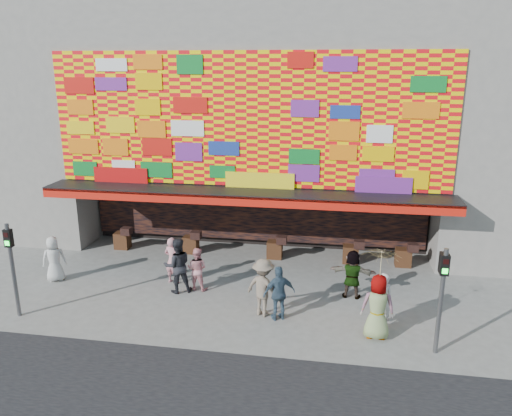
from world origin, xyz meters
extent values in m
plane|color=slate|center=(0.00, 0.00, 0.00)|extent=(90.00, 90.00, 0.00)
cube|color=gray|center=(0.00, 8.00, 6.50)|extent=(15.00, 8.00, 7.00)
cube|color=black|center=(0.00, 9.00, 1.50)|extent=(15.00, 6.00, 3.00)
cube|color=gray|center=(-7.30, 5.00, 1.50)|extent=(0.40, 2.00, 3.00)
cube|color=gray|center=(7.30, 5.00, 1.50)|extent=(0.40, 2.00, 3.00)
cube|color=black|center=(0.00, 3.40, 3.00)|extent=(15.20, 1.60, 0.12)
cube|color=red|center=(0.00, 2.62, 2.85)|extent=(15.20, 0.04, 0.35)
cube|color=#FEDA00|center=(0.00, 3.96, 5.55)|extent=(14.80, 0.08, 4.90)
cube|color=black|center=(0.00, 5.85, 1.55)|extent=(14.00, 0.25, 2.50)
cylinder|color=#59595B|center=(-6.20, -1.50, 1.50)|extent=(0.12, 0.12, 3.00)
cube|color=black|center=(-6.20, -1.50, 2.55)|extent=(0.22, 0.18, 0.55)
cube|color=black|center=(-6.20, -1.59, 2.68)|extent=(0.14, 0.02, 0.14)
cube|color=#19E533|center=(-6.20, -1.59, 2.42)|extent=(0.14, 0.02, 0.14)
cylinder|color=#59595B|center=(6.20, -1.50, 1.50)|extent=(0.12, 0.12, 3.00)
cube|color=black|center=(6.20, -1.50, 2.55)|extent=(0.22, 0.18, 0.55)
cube|color=black|center=(6.20, -1.59, 2.68)|extent=(0.14, 0.02, 0.14)
cube|color=#19E533|center=(6.20, -1.59, 2.42)|extent=(0.14, 0.02, 0.14)
imported|color=beige|center=(-6.50, 1.11, 0.83)|extent=(0.97, 0.88, 1.66)
imported|color=#CD858F|center=(-2.26, 1.64, 0.85)|extent=(0.70, 0.55, 1.70)
imported|color=#222228|center=(-1.85, 0.96, 0.96)|extent=(1.15, 1.05, 1.92)
imported|color=#776856|center=(1.28, -0.18, 0.92)|extent=(1.37, 1.12, 1.85)
imported|color=#384F63|center=(1.79, -0.37, 0.86)|extent=(1.09, 0.83, 1.73)
imported|color=gray|center=(4.00, 1.52, 0.83)|extent=(1.58, 0.66, 1.66)
imported|color=gray|center=(4.65, -0.98, 0.96)|extent=(0.95, 0.63, 1.91)
imported|color=silver|center=(4.82, -0.27, 0.85)|extent=(0.69, 0.52, 1.69)
imported|color=pink|center=(-1.26, 1.26, 0.76)|extent=(0.80, 0.66, 1.52)
imported|color=#F6E89B|center=(4.65, -0.98, 2.18)|extent=(1.29, 1.30, 0.97)
cylinder|color=#4C3326|center=(4.65, -0.98, 1.25)|extent=(0.02, 0.02, 1.00)
camera|label=1|loc=(3.39, -14.05, 7.51)|focal=35.00mm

